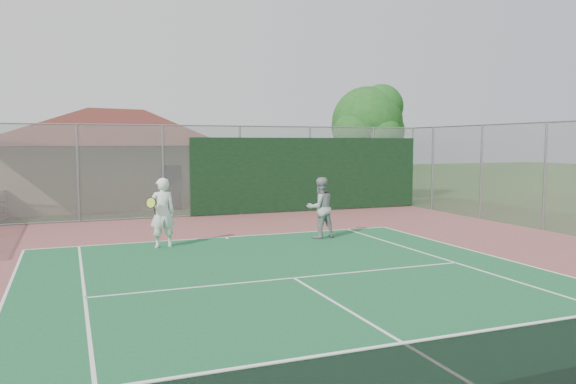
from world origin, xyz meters
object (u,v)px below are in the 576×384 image
Objects in this scene: player_white_front at (162,213)px; player_grey_back at (320,208)px; clubhouse at (119,147)px; tree at (369,125)px.

player_white_front is 1.04× the size of player_grey_back.
clubhouse is at bearing -74.68° from player_grey_back.
player_grey_back is (-6.74, -9.02, -2.82)m from tree.
player_white_front is 4.60m from player_grey_back.
clubhouse is 2.22× the size of tree.
player_white_front is (0.06, -12.32, -1.68)m from clubhouse.
player_white_front is at bearing -7.53° from player_grey_back.
tree is 11.61m from player_grey_back.
clubhouse reaches higher than player_white_front.
player_white_front is at bearing -142.11° from tree.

